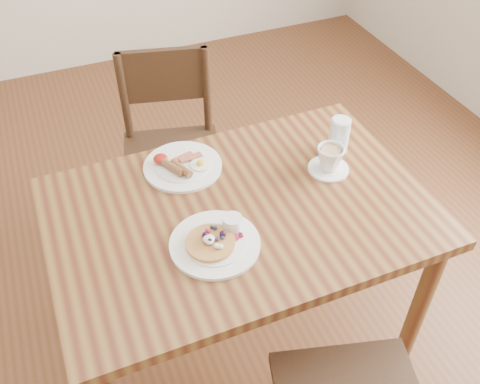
{
  "coord_description": "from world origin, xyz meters",
  "views": [
    {
      "loc": [
        -0.46,
        -1.12,
        1.94
      ],
      "look_at": [
        0.0,
        0.0,
        0.82
      ],
      "focal_mm": 40.0,
      "sensor_mm": 36.0,
      "label": 1
    }
  ],
  "objects_px": {
    "water_glass": "(339,135)",
    "teacup_saucer": "(330,160)",
    "pancake_plate": "(216,241)",
    "breakfast_plate": "(182,166)",
    "dining_table": "(240,230)",
    "chair_far": "(171,144)"
  },
  "relations": [
    {
      "from": "water_glass",
      "to": "teacup_saucer",
      "type": "bearing_deg",
      "value": -134.77
    },
    {
      "from": "pancake_plate",
      "to": "breakfast_plate",
      "type": "distance_m",
      "value": 0.37
    },
    {
      "from": "pancake_plate",
      "to": "breakfast_plate",
      "type": "relative_size",
      "value": 1.0
    },
    {
      "from": "pancake_plate",
      "to": "water_glass",
      "type": "distance_m",
      "value": 0.62
    },
    {
      "from": "dining_table",
      "to": "water_glass",
      "type": "relative_size",
      "value": 9.3
    },
    {
      "from": "pancake_plate",
      "to": "chair_far",
      "type": "bearing_deg",
      "value": 83.48
    },
    {
      "from": "dining_table",
      "to": "water_glass",
      "type": "xyz_separation_m",
      "value": [
        0.44,
        0.14,
        0.16
      ]
    },
    {
      "from": "pancake_plate",
      "to": "water_glass",
      "type": "bearing_deg",
      "value": 24.62
    },
    {
      "from": "dining_table",
      "to": "teacup_saucer",
      "type": "xyz_separation_m",
      "value": [
        0.35,
        0.06,
        0.14
      ]
    },
    {
      "from": "breakfast_plate",
      "to": "pancake_plate",
      "type": "bearing_deg",
      "value": -92.14
    },
    {
      "from": "pancake_plate",
      "to": "breakfast_plate",
      "type": "xyz_separation_m",
      "value": [
        0.01,
        0.37,
        -0.0
      ]
    },
    {
      "from": "teacup_saucer",
      "to": "pancake_plate",
      "type": "bearing_deg",
      "value": -160.1
    },
    {
      "from": "chair_far",
      "to": "pancake_plate",
      "type": "relative_size",
      "value": 3.26
    },
    {
      "from": "breakfast_plate",
      "to": "teacup_saucer",
      "type": "height_order",
      "value": "teacup_saucer"
    },
    {
      "from": "breakfast_plate",
      "to": "water_glass",
      "type": "height_order",
      "value": "water_glass"
    },
    {
      "from": "chair_far",
      "to": "teacup_saucer",
      "type": "distance_m",
      "value": 0.83
    },
    {
      "from": "dining_table",
      "to": "teacup_saucer",
      "type": "relative_size",
      "value": 8.57
    },
    {
      "from": "chair_far",
      "to": "water_glass",
      "type": "xyz_separation_m",
      "value": [
        0.46,
        -0.59,
        0.32
      ]
    },
    {
      "from": "chair_far",
      "to": "pancake_plate",
      "type": "distance_m",
      "value": 0.89
    },
    {
      "from": "breakfast_plate",
      "to": "teacup_saucer",
      "type": "bearing_deg",
      "value": -23.42
    },
    {
      "from": "dining_table",
      "to": "pancake_plate",
      "type": "bearing_deg",
      "value": -137.53
    },
    {
      "from": "teacup_saucer",
      "to": "water_glass",
      "type": "height_order",
      "value": "water_glass"
    }
  ]
}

